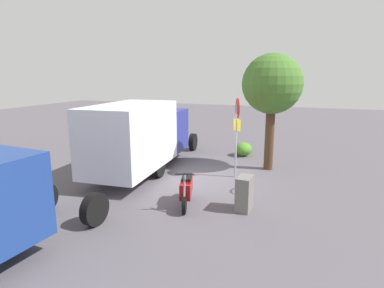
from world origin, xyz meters
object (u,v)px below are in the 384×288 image
Objects in this scene: utility_cabinet at (244,193)px; motorcycle at (186,189)px; stop_sign at (237,125)px; street_tree at (272,85)px; bike_rack_hoop at (242,191)px; box_truck_near at (142,134)px.

motorcycle is at bearing -83.39° from utility_cabinet.
street_tree is (-1.57, 1.08, 1.47)m from stop_sign.
box_truck_near is at bearing -101.60° from bike_rack_hoop.
bike_rack_hoop is at bearing -166.41° from utility_cabinet.
box_truck_near is 4.50× the size of motorcycle.
utility_cabinet is at bearing 80.78° from motorcycle.
street_tree reaches higher than box_truck_near.
street_tree is 5.68× the size of bike_rack_hoop.
stop_sign is 0.64× the size of street_tree.
box_truck_near reaches higher than motorcycle.
motorcycle is 1.78m from utility_cabinet.
bike_rack_hoop is (3.03, -0.52, -3.54)m from street_tree.
street_tree is at bearing 178.31° from utility_cabinet.
stop_sign is (-3.24, 0.83, 1.55)m from motorcycle.
motorcycle reaches higher than utility_cabinet.
box_truck_near is 5.68m from street_tree.
utility_cabinet is at bearing -121.02° from box_truck_near.
box_truck_near is 3.89m from stop_sign.
motorcycle reaches higher than bike_rack_hoop.
stop_sign is 2.40m from street_tree.
stop_sign reaches higher than bike_rack_hoop.
stop_sign is 3.53m from utility_cabinet.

